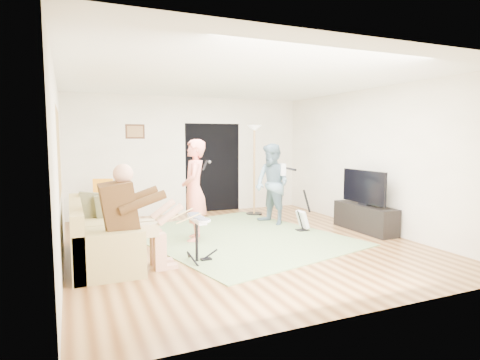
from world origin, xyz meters
name	(u,v)px	position (x,y,z in m)	size (l,w,h in m)	color
floor	(241,243)	(0.00, 0.00, 0.00)	(6.00, 6.00, 0.00)	brown
walls	(241,163)	(0.00, 0.00, 1.35)	(5.50, 6.00, 2.70)	#EEE5CE
ceiling	(242,79)	(0.00, 0.00, 2.70)	(6.00, 6.00, 0.00)	white
window_blinds	(59,153)	(-2.74, 0.20, 1.55)	(2.05, 2.05, 0.00)	olive
doorway	(213,168)	(0.55, 2.99, 1.05)	(2.10, 2.10, 0.00)	black
picture_frame	(135,131)	(-1.25, 2.99, 1.90)	(0.42, 0.03, 0.32)	#3F2314
area_rug	(238,237)	(0.11, 0.38, 0.01)	(3.07, 3.69, 0.02)	#69814E
sofa	(97,241)	(-2.29, -0.06, 0.28)	(0.87, 2.11, 0.86)	tan
drummer	(134,229)	(-1.86, -0.71, 0.56)	(0.93, 0.52, 1.43)	#492E14
drum_kit	(197,242)	(-1.00, -0.71, 0.30)	(0.37, 0.66, 0.68)	black
singer	(194,190)	(-0.67, 0.48, 0.87)	(0.63, 0.42, 1.74)	#F5806A
microphone	(205,165)	(-0.47, 0.48, 1.30)	(0.06, 0.06, 0.24)	black
guitarist	(272,184)	(1.17, 1.12, 0.82)	(0.80, 0.62, 1.65)	slate
guitar_held	(281,169)	(1.37, 1.12, 1.12)	(0.12, 0.60, 0.26)	silver
guitar_spare	(303,219)	(1.41, 0.33, 0.23)	(0.29, 0.26, 0.79)	black
torchiere_lamp	(254,154)	(1.27, 2.19, 1.40)	(0.37, 0.37, 2.04)	black
dining_chair	(101,210)	(-2.07, 2.17, 0.34)	(0.51, 0.54, 0.95)	beige
tv_cabinet	(365,218)	(2.50, -0.12, 0.25)	(0.40, 1.40, 0.50)	black
television	(364,187)	(2.45, -0.12, 0.85)	(0.06, 1.12, 0.62)	black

